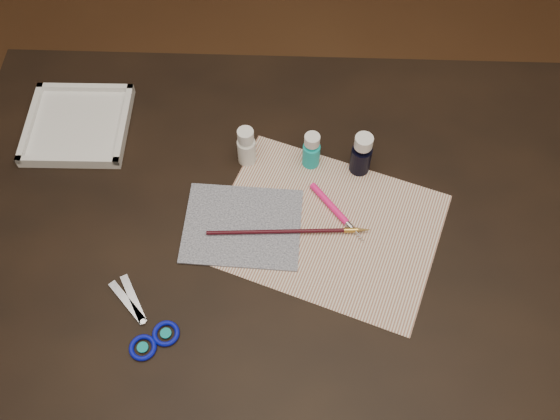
{
  "coord_description": "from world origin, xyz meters",
  "views": [
    {
      "loc": [
        0.02,
        -0.61,
        1.78
      ],
      "look_at": [
        0.0,
        0.0,
        0.8
      ],
      "focal_mm": 40.0,
      "sensor_mm": 36.0,
      "label": 1
    }
  ],
  "objects_px": {
    "scissors": "(135,317)",
    "paper": "(327,227)",
    "paint_bottle_white": "(246,146)",
    "paint_bottle_cyan": "(311,150)",
    "palette_tray": "(78,124)",
    "canvas": "(242,226)",
    "paint_bottle_navy": "(362,154)"
  },
  "relations": [
    {
      "from": "paint_bottle_navy",
      "to": "palette_tray",
      "type": "bearing_deg",
      "value": 171.74
    },
    {
      "from": "scissors",
      "to": "paper",
      "type": "bearing_deg",
      "value": -103.13
    },
    {
      "from": "paint_bottle_cyan",
      "to": "paint_bottle_navy",
      "type": "height_order",
      "value": "paint_bottle_navy"
    },
    {
      "from": "scissors",
      "to": "canvas",
      "type": "bearing_deg",
      "value": -85.68
    },
    {
      "from": "paint_bottle_white",
      "to": "palette_tray",
      "type": "height_order",
      "value": "paint_bottle_white"
    },
    {
      "from": "paint_bottle_navy",
      "to": "palette_tray",
      "type": "distance_m",
      "value": 0.6
    },
    {
      "from": "paint_bottle_cyan",
      "to": "paint_bottle_navy",
      "type": "bearing_deg",
      "value": -6.64
    },
    {
      "from": "paint_bottle_white",
      "to": "scissors",
      "type": "height_order",
      "value": "paint_bottle_white"
    },
    {
      "from": "paint_bottle_navy",
      "to": "paint_bottle_white",
      "type": "bearing_deg",
      "value": 176.13
    },
    {
      "from": "canvas",
      "to": "scissors",
      "type": "bearing_deg",
      "value": -132.34
    },
    {
      "from": "canvas",
      "to": "scissors",
      "type": "height_order",
      "value": "scissors"
    },
    {
      "from": "canvas",
      "to": "scissors",
      "type": "distance_m",
      "value": 0.26
    },
    {
      "from": "canvas",
      "to": "palette_tray",
      "type": "bearing_deg",
      "value": 147.65
    },
    {
      "from": "paper",
      "to": "scissors",
      "type": "relative_size",
      "value": 2.25
    },
    {
      "from": "canvas",
      "to": "palette_tray",
      "type": "distance_m",
      "value": 0.43
    },
    {
      "from": "paper",
      "to": "scissors",
      "type": "xyz_separation_m",
      "value": [
        -0.34,
        -0.2,
        0.0
      ]
    },
    {
      "from": "canvas",
      "to": "paint_bottle_navy",
      "type": "bearing_deg",
      "value": 32.3
    },
    {
      "from": "palette_tray",
      "to": "canvas",
      "type": "bearing_deg",
      "value": -32.35
    },
    {
      "from": "paint_bottle_navy",
      "to": "scissors",
      "type": "distance_m",
      "value": 0.53
    },
    {
      "from": "paint_bottle_navy",
      "to": "scissors",
      "type": "bearing_deg",
      "value": -140.15
    },
    {
      "from": "paper",
      "to": "paint_bottle_cyan",
      "type": "height_order",
      "value": "paint_bottle_cyan"
    },
    {
      "from": "paint_bottle_white",
      "to": "paint_bottle_cyan",
      "type": "distance_m",
      "value": 0.13
    },
    {
      "from": "paper",
      "to": "paint_bottle_cyan",
      "type": "xyz_separation_m",
      "value": [
        -0.03,
        0.15,
        0.04
      ]
    },
    {
      "from": "paint_bottle_cyan",
      "to": "scissors",
      "type": "relative_size",
      "value": 0.47
    },
    {
      "from": "paint_bottle_white",
      "to": "paint_bottle_cyan",
      "type": "xyz_separation_m",
      "value": [
        0.13,
        -0.0,
        -0.0
      ]
    },
    {
      "from": "canvas",
      "to": "paper",
      "type": "bearing_deg",
      "value": 1.35
    },
    {
      "from": "paper",
      "to": "paint_bottle_white",
      "type": "height_order",
      "value": "paint_bottle_white"
    },
    {
      "from": "paper",
      "to": "canvas",
      "type": "height_order",
      "value": "canvas"
    },
    {
      "from": "paper",
      "to": "canvas",
      "type": "xyz_separation_m",
      "value": [
        -0.16,
        -0.0,
        0.0
      ]
    },
    {
      "from": "canvas",
      "to": "paint_bottle_cyan",
      "type": "distance_m",
      "value": 0.21
    },
    {
      "from": "paper",
      "to": "paint_bottle_white",
      "type": "relative_size",
      "value": 4.55
    },
    {
      "from": "scissors",
      "to": "palette_tray",
      "type": "height_order",
      "value": "palette_tray"
    }
  ]
}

